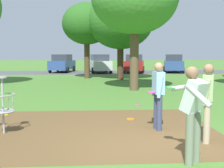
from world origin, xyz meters
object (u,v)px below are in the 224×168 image
at_px(player_waiting_left, 193,108).
at_px(frisbee_mid_grass, 138,105).
at_px(disc_golf_basket, 0,103).
at_px(player_throwing, 158,92).
at_px(player_foreground_watching, 208,98).
at_px(tree_mid_center, 120,21).
at_px(frisbee_by_tee, 130,119).
at_px(parked_car_rightmost, 173,63).
at_px(frisbee_near_basket, 5,115).
at_px(parked_car_leftmost, 62,63).
at_px(parked_car_center_right, 134,63).
at_px(parked_car_center_left, 100,63).
at_px(tree_near_left, 87,24).

relative_size(player_waiting_left, frisbee_mid_grass, 8.11).
xyz_separation_m(disc_golf_basket, player_throwing, (3.85, 0.09, 0.21)).
relative_size(player_foreground_watching, tree_mid_center, 0.27).
xyz_separation_m(frisbee_by_tee, parked_car_rightmost, (7.15, 20.72, 0.91)).
xyz_separation_m(player_foreground_watching, frisbee_near_basket, (-5.25, 3.12, -0.96)).
xyz_separation_m(player_waiting_left, frisbee_mid_grass, (-0.07, 5.69, -0.98)).
bearing_deg(disc_golf_basket, parked_car_leftmost, 92.38).
distance_m(parked_car_leftmost, parked_car_rightmost, 11.47).
bearing_deg(parked_car_rightmost, frisbee_mid_grass, -109.60).
bearing_deg(player_waiting_left, player_throwing, 92.46).
bearing_deg(parked_car_center_right, parked_car_center_left, 178.49).
height_order(frisbee_by_tee, parked_car_center_left, parked_car_center_left).
height_order(parked_car_leftmost, parked_car_center_right, same).
bearing_deg(disc_golf_basket, tree_near_left, 83.52).
xyz_separation_m(parked_car_center_left, parked_car_rightmost, (7.56, -0.16, 0.00)).
xyz_separation_m(player_waiting_left, parked_car_leftmost, (-4.91, 25.24, -0.06)).
bearing_deg(tree_near_left, player_throwing, -82.26).
distance_m(frisbee_mid_grass, parked_car_center_right, 18.73).
relative_size(parked_car_leftmost, parked_car_rightmost, 0.99).
relative_size(frisbee_near_basket, parked_car_center_left, 0.05).
bearing_deg(frisbee_near_basket, tree_near_left, 80.15).
height_order(frisbee_near_basket, parked_car_rightmost, parked_car_rightmost).
xyz_separation_m(frisbee_by_tee, tree_mid_center, (0.95, 13.09, 4.28)).
xyz_separation_m(player_throwing, parked_car_center_right, (2.58, 21.97, -0.05)).
bearing_deg(parked_car_center_left, parked_car_leftmost, 166.60).
relative_size(disc_golf_basket, frisbee_mid_grass, 6.59).
distance_m(frisbee_near_basket, frisbee_mid_grass, 4.65).
height_order(player_waiting_left, frisbee_mid_grass, player_waiting_left).
relative_size(player_foreground_watching, frisbee_mid_grass, 8.11).
bearing_deg(parked_car_center_left, tree_near_left, -99.69).
xyz_separation_m(player_throwing, parked_car_leftmost, (-4.81, 22.98, -0.05)).
xyz_separation_m(disc_golf_basket, frisbee_near_basket, (-0.56, 2.14, -0.74)).
xyz_separation_m(player_throwing, frisbee_by_tee, (-0.54, 1.19, -0.96)).
relative_size(frisbee_near_basket, parked_car_leftmost, 0.05).
relative_size(tree_near_left, parked_car_leftmost, 1.31).
height_order(player_waiting_left, tree_near_left, tree_near_left).
bearing_deg(player_foreground_watching, parked_car_leftmost, 103.21).
bearing_deg(parked_car_center_right, parked_car_rightmost, -0.94).
relative_size(frisbee_mid_grass, tree_mid_center, 0.03).
distance_m(frisbee_by_tee, parked_car_center_left, 20.90).
height_order(frisbee_mid_grass, parked_car_rightmost, parked_car_rightmost).
relative_size(frisbee_by_tee, frisbee_mid_grass, 1.12).
xyz_separation_m(player_foreground_watching, frisbee_mid_grass, (-0.80, 4.52, -0.96)).
height_order(frisbee_by_tee, parked_car_rightmost, parked_car_rightmost).
bearing_deg(parked_car_center_right, frisbee_by_tee, -98.55).
xyz_separation_m(frisbee_near_basket, parked_car_rightmost, (11.02, 19.86, 0.91)).
bearing_deg(frisbee_near_basket, parked_car_leftmost, 91.10).
bearing_deg(disc_golf_basket, player_waiting_left, -28.75).
bearing_deg(tree_near_left, parked_car_center_left, 80.31).
relative_size(parked_car_leftmost, parked_car_center_right, 1.00).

